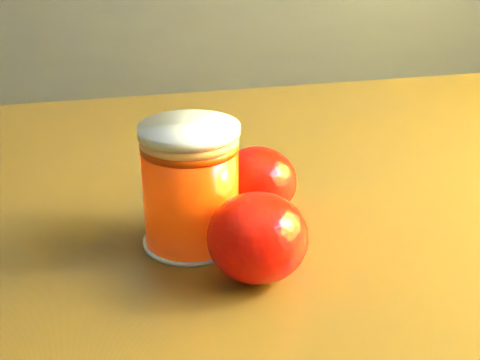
{
  "coord_description": "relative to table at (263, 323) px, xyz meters",
  "views": [
    {
      "loc": [
        0.74,
        -0.4,
        1.01
      ],
      "look_at": [
        0.77,
        0.04,
        0.81
      ],
      "focal_mm": 50.0,
      "sensor_mm": 36.0,
      "label": 1
    }
  ],
  "objects": [
    {
      "name": "table",
      "position": [
        0.0,
        0.0,
        0.0
      ],
      "size": [
        1.14,
        0.89,
        0.77
      ],
      "rotation": [
        0.0,
        0.0,
        0.18
      ],
      "color": "brown",
      "rests_on": "ground"
    },
    {
      "name": "juice_glass",
      "position": [
        -0.06,
        -0.03,
        0.14
      ],
      "size": [
        0.07,
        0.07,
        0.09
      ],
      "rotation": [
        0.0,
        0.0,
        -0.42
      ],
      "color": "#FF3A05",
      "rests_on": "table"
    },
    {
      "name": "orange_front",
      "position": [
        -0.0,
        0.01,
        0.13
      ],
      "size": [
        0.08,
        0.08,
        0.05
      ],
      "primitive_type": "ellipsoid",
      "rotation": [
        0.0,
        0.0,
        -0.41
      ],
      "color": "#FF1305",
      "rests_on": "table"
    },
    {
      "name": "orange_back",
      "position": [
        -0.01,
        -0.08,
        0.13
      ],
      "size": [
        0.08,
        0.08,
        0.06
      ],
      "primitive_type": "ellipsoid",
      "rotation": [
        0.0,
        0.0,
        0.15
      ],
      "color": "#FF1305",
      "rests_on": "table"
    }
  ]
}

